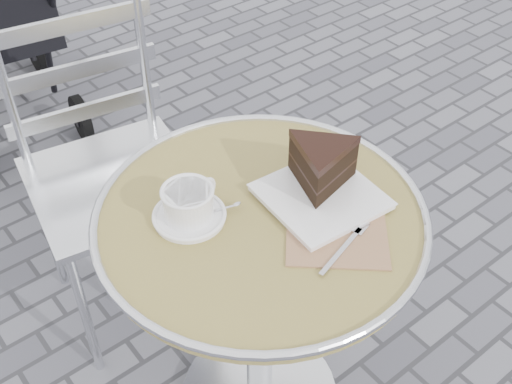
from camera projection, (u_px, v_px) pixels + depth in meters
cafe_table at (260, 266)px, 1.47m from camera, size 0.72×0.72×0.74m
cappuccino_set at (189, 206)px, 1.33m from camera, size 0.17×0.15×0.08m
cake_plate_set at (322, 172)px, 1.37m from camera, size 0.32×0.38×0.12m
bistro_chair at (96, 133)px, 1.77m from camera, size 0.51×0.51×0.99m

